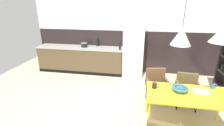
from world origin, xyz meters
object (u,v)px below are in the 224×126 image
object	(u,v)px
pendant_lamp_over_table_near	(181,36)
mug_white_ceramic	(213,86)
armchair_facing_counter	(187,86)
pendant_lamp_over_table_far	(223,34)
fruit_bowl	(180,88)
bottle_wine_green	(120,46)
bottle_vinegar_dark	(97,43)
mug_short_terracotta	(155,86)
armchair_near_window	(156,82)
open_book	(201,92)
dining_table	(190,96)
cooking_pot	(84,45)
refrigerator_column	(134,47)

from	to	relation	value
pendant_lamp_over_table_near	mug_white_ceramic	bearing A→B (deg)	23.26
armchair_facing_counter	pendant_lamp_over_table_far	xyz separation A→B (m)	(0.11, -0.83, 1.33)
fruit_bowl	bottle_wine_green	distance (m)	2.59
mug_white_ceramic	bottle_vinegar_dark	bearing A→B (deg)	141.32
mug_short_terracotta	pendant_lamp_over_table_far	world-z (taller)	pendant_lamp_over_table_far
bottle_wine_green	armchair_near_window	bearing A→B (deg)	-51.96
armchair_facing_counter	fruit_bowl	distance (m)	0.88
bottle_wine_green	bottle_vinegar_dark	world-z (taller)	bottle_wine_green
open_book	mug_white_ceramic	bearing A→B (deg)	34.69
fruit_bowl	dining_table	bearing A→B (deg)	-21.62
mug_short_terracotta	pendant_lamp_over_table_near	size ratio (longest dim) A/B	0.12
armchair_near_window	bottle_vinegar_dark	xyz separation A→B (m)	(-1.90, 1.71, 0.48)
dining_table	fruit_bowl	world-z (taller)	fruit_bowl
mug_white_ceramic	pendant_lamp_over_table_near	distance (m)	1.29
bottle_vinegar_dark	mug_short_terracotta	bearing A→B (deg)	-54.25
cooking_pot	pendant_lamp_over_table_far	xyz separation A→B (m)	(3.10, -2.41, 0.86)
armchair_near_window	mug_white_ceramic	xyz separation A→B (m)	(0.97, -0.59, 0.28)
bottle_wine_green	bottle_vinegar_dark	xyz separation A→B (m)	(-0.83, 0.34, 0.00)
refrigerator_column	bottle_wine_green	size ratio (longest dim) A/B	6.89
fruit_bowl	open_book	size ratio (longest dim) A/B	1.14
refrigerator_column	open_book	bearing A→B (deg)	-59.14
mug_short_terracotta	mug_white_ceramic	world-z (taller)	mug_short_terracotta
fruit_bowl	mug_short_terracotta	world-z (taller)	mug_short_terracotta
bottle_wine_green	cooking_pot	bearing A→B (deg)	173.46
armchair_near_window	fruit_bowl	distance (m)	0.92
armchair_facing_counter	pendant_lamp_over_table_far	bearing A→B (deg)	102.18
refrigerator_column	armchair_near_window	bearing A→B (deg)	-66.93
bottle_vinegar_dark	pendant_lamp_over_table_near	distance (m)	3.45
armchair_facing_counter	bottle_vinegar_dark	size ratio (longest dim) A/B	2.82
dining_table	pendant_lamp_over_table_near	world-z (taller)	pendant_lamp_over_table_near
mug_white_ceramic	pendant_lamp_over_table_far	distance (m)	1.09
armchair_facing_counter	armchair_near_window	distance (m)	0.68
refrigerator_column	bottle_wine_green	world-z (taller)	refrigerator_column
refrigerator_column	mug_short_terracotta	bearing A→B (deg)	-77.14
bottle_wine_green	dining_table	bearing A→B (deg)	-55.18
bottle_wine_green	bottle_vinegar_dark	bearing A→B (deg)	157.70
dining_table	armchair_near_window	distance (m)	1.02
armchair_near_window	open_book	world-z (taller)	armchair_near_window
armchair_facing_counter	open_book	world-z (taller)	armchair_facing_counter
refrigerator_column	open_book	xyz separation A→B (m)	(1.35, -2.26, -0.22)
armchair_facing_counter	mug_white_ceramic	xyz separation A→B (m)	(0.29, -0.52, 0.30)
fruit_bowl	bottle_wine_green	size ratio (longest dim) A/B	1.06
armchair_near_window	open_book	bearing A→B (deg)	120.65
mug_white_ceramic	pendant_lamp_over_table_far	world-z (taller)	pendant_lamp_over_table_far
armchair_near_window	refrigerator_column	bearing A→B (deg)	-79.34
armchair_facing_counter	mug_short_terracotta	bearing A→B (deg)	45.55
armchair_facing_counter	pendant_lamp_over_table_far	world-z (taller)	pendant_lamp_over_table_far
armchair_facing_counter	bottle_vinegar_dark	xyz separation A→B (m)	(-2.58, 1.77, 0.51)
armchair_near_window	mug_short_terracotta	xyz separation A→B (m)	(-0.12, -0.77, 0.28)
open_book	bottle_vinegar_dark	xyz separation A→B (m)	(-2.61, 2.47, 0.25)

